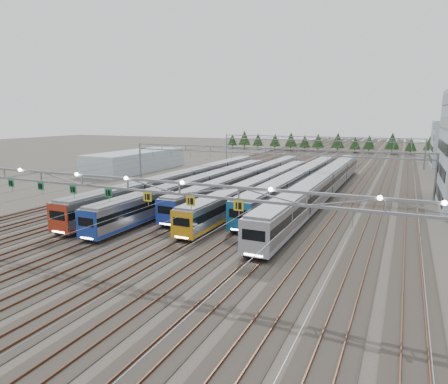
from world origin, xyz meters
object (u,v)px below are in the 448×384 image
at_px(gantry_near, 127,186).
at_px(gantry_far, 316,142).
at_px(train_f, 323,185).
at_px(train_a, 187,182).
at_px(train_c, 251,179).
at_px(west_shed, 137,161).
at_px(gantry_mid, 265,156).
at_px(train_e, 301,181).
at_px(train_d, 261,187).
at_px(train_b, 202,187).

distance_m(gantry_near, gantry_far, 85.12).
bearing_deg(train_f, train_a, -163.76).
xyz_separation_m(train_c, west_shed, (-36.07, 14.04, 0.36)).
relative_size(train_f, gantry_mid, 1.19).
bearing_deg(train_e, gantry_mid, 179.73).
relative_size(train_d, gantry_far, 0.92).
relative_size(train_a, gantry_far, 1.02).
relative_size(train_c, train_e, 0.99).
relative_size(gantry_near, gantry_far, 1.00).
relative_size(train_b, train_e, 0.91).
distance_m(train_b, train_e, 18.21).
distance_m(train_d, train_e, 9.51).
bearing_deg(train_f, train_d, -148.81).
xyz_separation_m(train_a, train_f, (22.50, 6.55, 0.04)).
distance_m(train_c, west_shed, 38.71).
relative_size(train_d, gantry_mid, 0.92).
height_order(gantry_mid, west_shed, gantry_mid).
distance_m(train_b, gantry_near, 29.09).
xyz_separation_m(train_d, train_e, (4.50, 8.37, 0.20)).
xyz_separation_m(train_c, gantry_near, (2.20, -38.56, 5.01)).
bearing_deg(train_e, train_d, -118.25).
distance_m(gantry_near, west_shed, 65.22).
height_order(train_e, gantry_near, gantry_near).
height_order(train_d, gantry_near, gantry_near).
height_order(train_e, gantry_far, gantry_far).
bearing_deg(gantry_far, train_c, -92.77).
xyz_separation_m(train_e, west_shed, (-45.07, 12.51, 0.19)).
xyz_separation_m(train_c, train_f, (13.50, -1.40, 0.20)).
distance_m(train_a, gantry_mid, 15.30).
xyz_separation_m(train_d, gantry_far, (-2.25, 53.41, 4.34)).
bearing_deg(gantry_far, train_e, -81.48).
relative_size(train_c, gantry_mid, 1.03).
bearing_deg(gantry_near, west_shed, 126.04).
distance_m(train_a, train_d, 13.55).
relative_size(train_c, west_shed, 1.93).
bearing_deg(train_f, train_c, 174.09).
height_order(gantry_near, west_shed, gantry_near).
bearing_deg(train_c, train_f, -5.91).
bearing_deg(gantry_near, train_d, 85.86).
bearing_deg(train_b, gantry_mid, 61.15).
bearing_deg(gantry_far, train_a, -101.66).
height_order(train_c, west_shed, west_shed).
bearing_deg(train_d, train_e, 61.75).
bearing_deg(train_c, gantry_mid, 34.75).
xyz_separation_m(gantry_near, gantry_far, (0.05, 85.12, -0.70)).
relative_size(train_e, gantry_far, 1.04).
bearing_deg(gantry_far, train_b, -96.72).
bearing_deg(west_shed, train_f, -17.30).
xyz_separation_m(gantry_near, west_shed, (-38.27, 52.60, -4.64)).
bearing_deg(train_e, train_f, -33.03).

